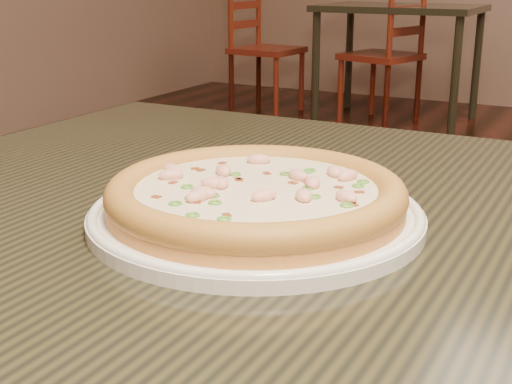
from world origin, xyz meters
The scene contains 6 objects.
hero_table centered at (-0.30, -0.36, 0.65)m, with size 1.20×0.80×0.75m.
plate centered at (-0.42, -0.41, 0.76)m, with size 0.30×0.30×0.02m.
pizza centered at (-0.42, -0.41, 0.78)m, with size 0.27×0.27×0.03m.
bg_table_left centered at (-1.53, 3.63, 0.65)m, with size 1.00×0.70×0.75m.
chair_a centered at (-2.48, 3.50, 0.44)m, with size 0.45×0.45×0.95m.
chair_b centered at (-1.55, 3.51, 0.44)m, with size 0.52×0.52×0.95m.
Camera 1 is at (-0.13, -0.95, 0.97)m, focal length 50.00 mm.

